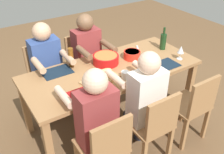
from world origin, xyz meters
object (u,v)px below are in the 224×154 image
at_px(chair_far_center, 154,124).
at_px(chair_near_center, 83,62).
at_px(cup_far_center, 125,75).
at_px(diner_far_center, 143,97).
at_px(wine_bottle, 163,41).
at_px(diner_far_right, 94,117).
at_px(chair_far_left, 193,105).
at_px(serving_bowl_pasta, 132,54).
at_px(cutting_board, 101,79).
at_px(chair_near_right, 45,73).
at_px(chair_far_right, 106,148).
at_px(dining_table, 112,75).
at_px(diner_near_right, 48,64).
at_px(beer_bottle, 71,57).
at_px(wine_glass, 181,50).
at_px(bread_loaf, 100,75).
at_px(serving_bowl_fruit, 106,59).
at_px(diner_near_center, 88,53).

distance_m(chair_far_center, chair_near_center, 1.49).
height_order(chair_near_center, cup_far_center, chair_near_center).
relative_size(diner_far_center, wine_bottle, 4.14).
distance_m(diner_far_right, cup_far_center, 0.65).
relative_size(diner_far_center, diner_far_right, 1.00).
height_order(chair_far_left, chair_far_center, same).
height_order(serving_bowl_pasta, cutting_board, serving_bowl_pasta).
bearing_deg(chair_near_center, diner_far_right, 67.30).
relative_size(chair_near_right, chair_far_right, 1.00).
bearing_deg(dining_table, cutting_board, 30.73).
xyz_separation_m(chair_near_right, chair_near_center, (-0.55, 0.00, 0.00)).
height_order(dining_table, diner_near_right, diner_near_right).
xyz_separation_m(diner_near_right, beer_bottle, (-0.20, 0.26, 0.15)).
xyz_separation_m(wine_glass, cup_far_center, (0.79, -0.01, -0.08)).
height_order(bread_loaf, cup_far_center, bread_loaf).
height_order(chair_far_center, chair_far_right, same).
relative_size(chair_far_right, beer_bottle, 3.86).
xyz_separation_m(diner_far_center, bread_loaf, (0.23, -0.42, 0.11)).
height_order(diner_far_center, chair_far_right, diner_far_center).
xyz_separation_m(chair_far_left, wine_glass, (-0.26, -0.50, 0.37)).
height_order(diner_far_right, serving_bowl_fruit, diner_far_right).
relative_size(chair_far_left, serving_bowl_pasta, 4.24).
relative_size(dining_table, chair_far_right, 2.34).
relative_size(diner_near_right, serving_bowl_fruit, 4.03).
bearing_deg(wine_glass, diner_near_right, -30.90).
height_order(chair_far_right, bread_loaf, same).
bearing_deg(chair_far_left, diner_far_center, -18.57).
height_order(serving_bowl_fruit, wine_bottle, wine_bottle).
bearing_deg(chair_near_right, chair_far_left, 126.26).
bearing_deg(chair_near_right, serving_bowl_pasta, 142.78).
height_order(serving_bowl_pasta, cup_far_center, serving_bowl_pasta).
bearing_deg(beer_bottle, chair_far_left, 130.57).
xyz_separation_m(chair_far_left, diner_far_right, (1.09, -0.18, 0.21)).
height_order(chair_far_left, chair_far_right, same).
distance_m(beer_bottle, wine_glass, 1.28).
bearing_deg(chair_far_center, serving_bowl_fruit, -90.46).
height_order(diner_near_right, wine_bottle, diner_near_right).
bearing_deg(diner_far_right, beer_bottle, -102.74).
xyz_separation_m(bread_loaf, beer_bottle, (0.12, -0.44, 0.04)).
bearing_deg(serving_bowl_fruit, serving_bowl_pasta, 168.49).
relative_size(bread_loaf, wine_glass, 1.93).
bearing_deg(diner_near_center, diner_far_center, 90.00).
distance_m(diner_far_center, wine_bottle, 1.04).
relative_size(cutting_board, beer_bottle, 1.82).
distance_m(chair_far_center, diner_far_center, 0.28).
relative_size(serving_bowl_fruit, beer_bottle, 1.35).
bearing_deg(diner_near_right, serving_bowl_fruit, 142.93).
xyz_separation_m(chair_near_right, diner_far_center, (-0.55, 1.31, 0.21)).
xyz_separation_m(diner_near_center, cutting_board, (0.23, 0.70, 0.05)).
height_order(chair_far_center, serving_bowl_fruit, chair_far_center).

